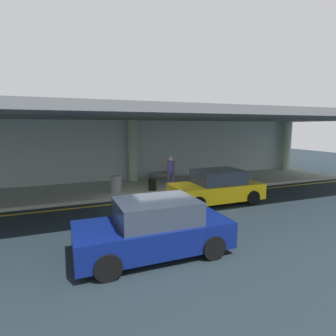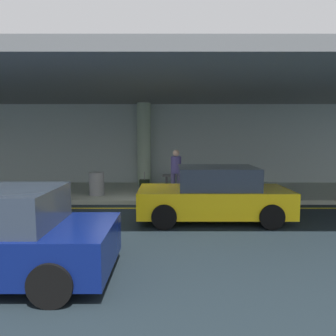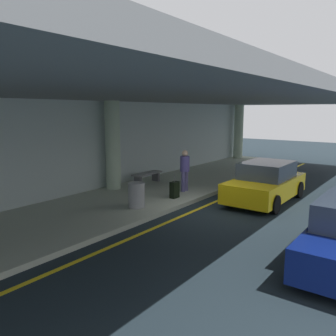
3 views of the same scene
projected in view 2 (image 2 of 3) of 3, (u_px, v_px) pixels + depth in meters
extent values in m
plane|color=#1B262C|center=(133.00, 212.00, 9.91)|extent=(60.00, 60.00, 0.00)
cube|color=#A8B19F|center=(141.00, 192.00, 12.98)|extent=(26.00, 4.20, 0.15)
cube|color=yellow|center=(134.00, 208.00, 10.38)|extent=(26.00, 0.14, 0.01)
cylinder|color=#A1B79D|center=(144.00, 144.00, 14.40)|extent=(0.62, 0.62, 3.65)
cube|color=slate|center=(139.00, 93.00, 12.10)|extent=(28.00, 13.20, 0.30)
cube|color=#A9BAB9|center=(145.00, 145.00, 15.04)|extent=(26.00, 0.30, 3.80)
cylinder|color=black|center=(83.00, 243.00, 6.07)|extent=(0.64, 0.22, 0.64)
cylinder|color=black|center=(51.00, 284.00, 4.38)|extent=(0.64, 0.22, 0.64)
cube|color=yellow|center=(213.00, 201.00, 8.87)|extent=(4.10, 1.80, 0.70)
cube|color=#2D3847|center=(217.00, 178.00, 8.80)|extent=(2.10, 1.60, 0.60)
cylinder|color=black|center=(253.00, 203.00, 9.74)|extent=(0.64, 0.22, 0.64)
cylinder|color=black|center=(271.00, 217.00, 8.05)|extent=(0.64, 0.22, 0.64)
cylinder|color=black|center=(164.00, 203.00, 9.73)|extent=(0.64, 0.22, 0.64)
cylinder|color=black|center=(164.00, 217.00, 8.04)|extent=(0.64, 0.22, 0.64)
cylinder|color=#57528C|center=(173.00, 184.00, 11.87)|extent=(0.16, 0.16, 0.82)
cylinder|color=#585484|center=(179.00, 184.00, 11.87)|extent=(0.16, 0.16, 0.82)
cylinder|color=#4D468F|center=(176.00, 165.00, 11.80)|extent=(0.38, 0.38, 0.62)
sphere|color=beige|center=(176.00, 153.00, 11.76)|extent=(0.24, 0.24, 0.24)
cube|color=black|center=(144.00, 188.00, 11.57)|extent=(0.36, 0.22, 0.62)
cylinder|color=slate|center=(144.00, 176.00, 11.52)|extent=(0.02, 0.02, 0.28)
cube|color=slate|center=(180.00, 176.00, 14.08)|extent=(1.60, 0.50, 0.06)
cube|color=#4C4C51|center=(166.00, 181.00, 14.10)|extent=(0.10, 0.40, 0.42)
cube|color=#4C4C51|center=(194.00, 181.00, 14.10)|extent=(0.10, 0.40, 0.42)
cylinder|color=gray|center=(96.00, 184.00, 11.85)|extent=(0.56, 0.56, 0.85)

